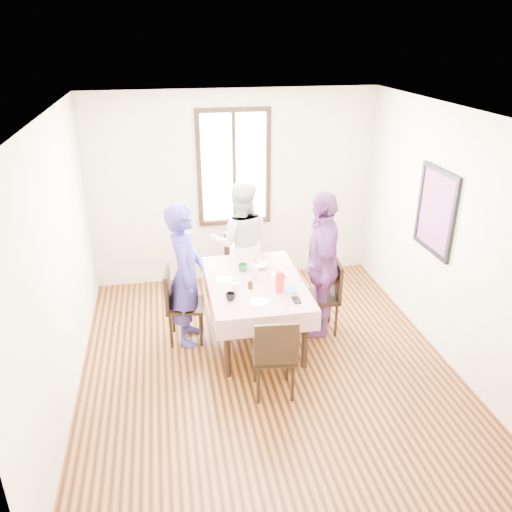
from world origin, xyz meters
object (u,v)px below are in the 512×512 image
Objects in this scene: chair_far at (242,269)px; chair_near at (274,354)px; chair_right at (320,297)px; person_left at (185,275)px; dining_table at (255,311)px; chair_left at (185,305)px; person_far at (241,243)px; person_right at (320,264)px.

chair_near is at bearing 91.66° from chair_far.
person_left is at bearing 92.13° from chair_right.
dining_table is 1.60× the size of chair_left.
person_left is 1.02× the size of person_far.
chair_left is 0.51× the size of person_right.
person_far reaches higher than chair_left.
person_left is 1.56m from person_right.
person_right reaches higher than chair_left.
person_far is (-0.80, 0.94, 0.37)m from chair_right.
chair_far is (0.00, 1.00, 0.08)m from dining_table.
person_far reaches higher than dining_table.
chair_right is 1.00× the size of chair_near.
chair_far is 0.51× the size of person_right.
person_right is (1.56, -0.09, 0.04)m from person_left.
chair_near is (0.00, -2.00, 0.00)m from chair_far.
person_left is (-0.78, 1.14, 0.39)m from chair_near.
chair_left is 1.00× the size of chair_far.
person_left is 0.95× the size of person_right.
chair_far is (0.80, 0.86, 0.00)m from chair_left.
chair_right is 1.29m from person_far.
chair_right is 1.00× the size of chair_far.
chair_left is 0.55× the size of person_far.
person_far is (0.00, -0.02, 0.37)m from chair_far.
person_left is 1.15m from person_far.
person_left is at bearing -79.83° from person_right.
chair_left is 1.00× the size of chair_near.
person_left reaches higher than chair_far.
person_right is (0.78, 1.04, 0.43)m from chair_near.
chair_left and chair_right have the same top height.
chair_left is at bearing 130.39° from chair_near.
chair_left and chair_far have the same top height.
person_far is 0.93× the size of person_right.
dining_table is at bearing -90.36° from person_left.
dining_table is at bearing 95.14° from chair_near.
chair_far is at bearing 95.14° from chair_near.
chair_right is 0.55× the size of person_far.
person_far is (0.78, 0.84, -0.01)m from person_left.
chair_near is (0.80, -1.14, 0.00)m from chair_left.
chair_far is 1.23m from person_left.
person_far is (0.00, 1.98, 0.37)m from chair_near.
chair_near is at bearing 97.91° from person_far.
chair_left is 1.61m from chair_right.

